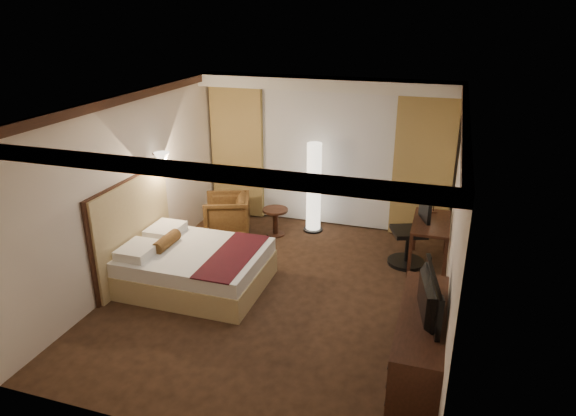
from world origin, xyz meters
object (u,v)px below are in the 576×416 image
(office_chair, at_px, (409,229))
(dresser, at_px, (420,341))
(side_table, at_px, (275,222))
(floor_lamp, at_px, (314,188))
(television, at_px, (423,289))
(desk, at_px, (429,244))
(bed, at_px, (196,268))
(armchair, at_px, (227,213))

(office_chair, bearing_deg, dresser, -102.33)
(side_table, height_order, floor_lamp, floor_lamp)
(side_table, height_order, television, television)
(floor_lamp, relative_size, desk, 1.49)
(desk, relative_size, dresser, 0.60)
(bed, distance_m, floor_lamp, 2.72)
(bed, relative_size, desk, 1.77)
(armchair, height_order, office_chair, office_chair)
(floor_lamp, distance_m, television, 3.96)
(bed, xyz_separation_m, armchair, (-0.33, 1.83, 0.11))
(armchair, xyz_separation_m, television, (3.52, -2.75, 0.62))
(side_table, relative_size, floor_lamp, 0.30)
(side_table, bearing_deg, dresser, -47.53)
(armchair, xyz_separation_m, office_chair, (3.17, -0.22, 0.21))
(bed, distance_m, armchair, 1.86)
(television, bearing_deg, dresser, -100.73)
(floor_lamp, relative_size, dresser, 0.89)
(dresser, bearing_deg, floor_lamp, 122.29)
(side_table, relative_size, office_chair, 0.41)
(office_chair, bearing_deg, bed, -171.16)
(bed, bearing_deg, office_chair, 29.57)
(armchair, relative_size, dresser, 0.42)
(armchair, relative_size, floor_lamp, 0.48)
(floor_lamp, bearing_deg, dresser, -57.71)
(bed, xyz_separation_m, floor_lamp, (1.09, 2.43, 0.54))
(television, bearing_deg, desk, -10.29)
(armchair, relative_size, office_chair, 0.65)
(armchair, height_order, television, television)
(bed, distance_m, dresser, 3.35)
(armchair, height_order, floor_lamp, floor_lamp)
(side_table, relative_size, television, 0.48)
(bed, distance_m, desk, 3.58)
(armchair, relative_size, television, 0.77)
(armchair, distance_m, dresser, 4.49)
(floor_lamp, relative_size, office_chair, 1.37)
(side_table, xyz_separation_m, office_chair, (2.33, -0.42, 0.35))
(office_chair, bearing_deg, floor_lamp, 134.05)
(bed, height_order, floor_lamp, floor_lamp)
(armchair, height_order, dresser, armchair)
(dresser, bearing_deg, armchair, 142.19)
(floor_lamp, xyz_separation_m, television, (2.09, -3.36, 0.19))
(office_chair, xyz_separation_m, dresser, (0.37, -2.53, -0.24))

